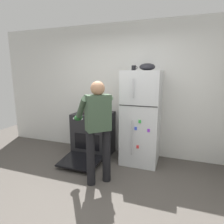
{
  "coord_description": "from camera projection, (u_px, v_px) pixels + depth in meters",
  "views": [
    {
      "loc": [
        1.1,
        -1.94,
        1.71
      ],
      "look_at": [
        -0.06,
        1.32,
        1.0
      ],
      "focal_mm": 30.6,
      "sensor_mm": 36.0,
      "label": 1
    }
  ],
  "objects": [
    {
      "name": "ground",
      "position": [
        83.0,
        206.0,
        2.5
      ],
      "size": [
        8.0,
        8.0,
        0.0
      ],
      "primitive_type": "plane",
      "color": "#4C4742"
    },
    {
      "name": "kitchen_wall_back",
      "position": [
        125.0,
        90.0,
        4.03
      ],
      "size": [
        6.0,
        0.1,
        2.7
      ],
      "primitive_type": "cube",
      "color": "silver",
      "rests_on": "ground"
    },
    {
      "name": "refrigerator",
      "position": [
        141.0,
        118.0,
        3.63
      ],
      "size": [
        0.68,
        0.72,
        1.75
      ],
      "color": "silver",
      "rests_on": "ground"
    },
    {
      "name": "stove_range",
      "position": [
        93.0,
        134.0,
        4.03
      ],
      "size": [
        0.76,
        1.21,
        0.9
      ],
      "color": "black",
      "rests_on": "ground"
    },
    {
      "name": "person_cook",
      "position": [
        97.0,
        123.0,
        2.89
      ],
      "size": [
        0.69,
        0.73,
        1.6
      ],
      "color": "black",
      "rests_on": "ground"
    },
    {
      "name": "red_pot",
      "position": [
        99.0,
        111.0,
        3.84
      ],
      "size": [
        0.34,
        0.24,
        0.11
      ],
      "color": "orange",
      "rests_on": "stove_range"
    },
    {
      "name": "coffee_mug",
      "position": [
        134.0,
        68.0,
        3.55
      ],
      "size": [
        0.11,
        0.08,
        0.1
      ],
      "color": "black",
      "rests_on": "refrigerator"
    },
    {
      "name": "pepper_mill",
      "position": [
        85.0,
        107.0,
        4.22
      ],
      "size": [
        0.05,
        0.05,
        0.16
      ],
      "primitive_type": "cylinder",
      "color": "brown",
      "rests_on": "stove_range"
    },
    {
      "name": "mixing_bowl",
      "position": [
        147.0,
        67.0,
        3.41
      ],
      "size": [
        0.28,
        0.28,
        0.13
      ],
      "primitive_type": "ellipsoid",
      "color": "black",
      "rests_on": "refrigerator"
    }
  ]
}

